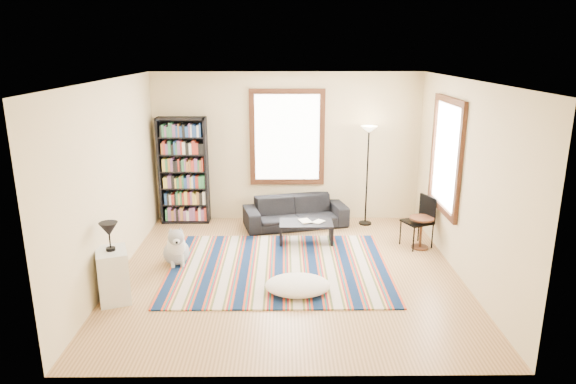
{
  "coord_description": "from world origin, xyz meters",
  "views": [
    {
      "loc": [
        -0.06,
        -7.01,
        3.23
      ],
      "look_at": [
        0.0,
        0.5,
        1.1
      ],
      "focal_mm": 32.0,
      "sensor_mm": 36.0,
      "label": 1
    }
  ],
  "objects_px": {
    "bookshelf": "(184,171)",
    "floor_lamp": "(367,176)",
    "sofa": "(296,212)",
    "floor_cushion": "(298,285)",
    "coffee_table": "(306,232)",
    "side_table": "(421,233)",
    "white_cabinet": "(113,275)",
    "folding_chair": "(417,222)",
    "dog": "(176,245)"
  },
  "relations": [
    {
      "from": "floor_lamp",
      "to": "white_cabinet",
      "type": "distance_m",
      "value": 4.85
    },
    {
      "from": "floor_cushion",
      "to": "floor_lamp",
      "type": "relative_size",
      "value": 0.48
    },
    {
      "from": "folding_chair",
      "to": "coffee_table",
      "type": "bearing_deg",
      "value": 150.42
    },
    {
      "from": "sofa",
      "to": "folding_chair",
      "type": "distance_m",
      "value": 2.25
    },
    {
      "from": "sofa",
      "to": "floor_cushion",
      "type": "height_order",
      "value": "sofa"
    },
    {
      "from": "sofa",
      "to": "folding_chair",
      "type": "relative_size",
      "value": 2.19
    },
    {
      "from": "coffee_table",
      "to": "folding_chair",
      "type": "distance_m",
      "value": 1.86
    },
    {
      "from": "sofa",
      "to": "dog",
      "type": "height_order",
      "value": "dog"
    },
    {
      "from": "coffee_table",
      "to": "floor_cushion",
      "type": "bearing_deg",
      "value": -95.84
    },
    {
      "from": "sofa",
      "to": "floor_cushion",
      "type": "relative_size",
      "value": 2.11
    },
    {
      "from": "sofa",
      "to": "coffee_table",
      "type": "relative_size",
      "value": 2.09
    },
    {
      "from": "sofa",
      "to": "coffee_table",
      "type": "height_order",
      "value": "sofa"
    },
    {
      "from": "white_cabinet",
      "to": "floor_lamp",
      "type": "bearing_deg",
      "value": 17.91
    },
    {
      "from": "floor_cushion",
      "to": "folding_chair",
      "type": "bearing_deg",
      "value": 39.63
    },
    {
      "from": "floor_lamp",
      "to": "floor_cushion",
      "type": "bearing_deg",
      "value": -115.7
    },
    {
      "from": "bookshelf",
      "to": "folding_chair",
      "type": "distance_m",
      "value": 4.32
    },
    {
      "from": "side_table",
      "to": "white_cabinet",
      "type": "relative_size",
      "value": 0.77
    },
    {
      "from": "floor_lamp",
      "to": "white_cabinet",
      "type": "height_order",
      "value": "floor_lamp"
    },
    {
      "from": "floor_cushion",
      "to": "side_table",
      "type": "bearing_deg",
      "value": 37.46
    },
    {
      "from": "bookshelf",
      "to": "floor_lamp",
      "type": "xyz_separation_m",
      "value": [
        3.41,
        -0.17,
        -0.07
      ]
    },
    {
      "from": "bookshelf",
      "to": "floor_cushion",
      "type": "distance_m",
      "value": 3.73
    },
    {
      "from": "coffee_table",
      "to": "side_table",
      "type": "bearing_deg",
      "value": -8.61
    },
    {
      "from": "bookshelf",
      "to": "floor_cushion",
      "type": "xyz_separation_m",
      "value": [
        2.06,
        -2.98,
        -0.89
      ]
    },
    {
      "from": "side_table",
      "to": "floor_cushion",
      "type": "bearing_deg",
      "value": -142.54
    },
    {
      "from": "folding_chair",
      "to": "white_cabinet",
      "type": "relative_size",
      "value": 1.23
    },
    {
      "from": "floor_cushion",
      "to": "dog",
      "type": "xyz_separation_m",
      "value": [
        -1.84,
        1.0,
        0.2
      ]
    },
    {
      "from": "coffee_table",
      "to": "folding_chair",
      "type": "bearing_deg",
      "value": -6.17
    },
    {
      "from": "floor_cushion",
      "to": "folding_chair",
      "type": "relative_size",
      "value": 1.04
    },
    {
      "from": "sofa",
      "to": "floor_lamp",
      "type": "bearing_deg",
      "value": -9.2
    },
    {
      "from": "bookshelf",
      "to": "floor_cushion",
      "type": "bearing_deg",
      "value": -55.41
    },
    {
      "from": "bookshelf",
      "to": "dog",
      "type": "bearing_deg",
      "value": -83.87
    },
    {
      "from": "floor_cushion",
      "to": "floor_lamp",
      "type": "distance_m",
      "value": 3.22
    },
    {
      "from": "floor_lamp",
      "to": "dog",
      "type": "relative_size",
      "value": 2.99
    },
    {
      "from": "dog",
      "to": "bookshelf",
      "type": "bearing_deg",
      "value": 81.18
    },
    {
      "from": "side_table",
      "to": "dog",
      "type": "height_order",
      "value": "dog"
    },
    {
      "from": "white_cabinet",
      "to": "bookshelf",
      "type": "bearing_deg",
      "value": 62.94
    },
    {
      "from": "side_table",
      "to": "white_cabinet",
      "type": "bearing_deg",
      "value": -158.55
    },
    {
      "from": "floor_cushion",
      "to": "folding_chair",
      "type": "distance_m",
      "value": 2.65
    },
    {
      "from": "sofa",
      "to": "side_table",
      "type": "relative_size",
      "value": 3.48
    },
    {
      "from": "bookshelf",
      "to": "floor_cushion",
      "type": "height_order",
      "value": "bookshelf"
    },
    {
      "from": "coffee_table",
      "to": "folding_chair",
      "type": "height_order",
      "value": "folding_chair"
    },
    {
      "from": "bookshelf",
      "to": "white_cabinet",
      "type": "distance_m",
      "value": 3.24
    },
    {
      "from": "floor_lamp",
      "to": "side_table",
      "type": "height_order",
      "value": "floor_lamp"
    },
    {
      "from": "floor_cushion",
      "to": "dog",
      "type": "distance_m",
      "value": 2.1
    },
    {
      "from": "sofa",
      "to": "coffee_table",
      "type": "bearing_deg",
      "value": -92.64
    },
    {
      "from": "coffee_table",
      "to": "side_table",
      "type": "distance_m",
      "value": 1.91
    },
    {
      "from": "folding_chair",
      "to": "white_cabinet",
      "type": "height_order",
      "value": "folding_chair"
    },
    {
      "from": "floor_cushion",
      "to": "sofa",
      "type": "bearing_deg",
      "value": 89.32
    },
    {
      "from": "coffee_table",
      "to": "white_cabinet",
      "type": "distance_m",
      "value": 3.33
    },
    {
      "from": "bookshelf",
      "to": "side_table",
      "type": "xyz_separation_m",
      "value": [
        4.13,
        -1.39,
        -0.73
      ]
    }
  ]
}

